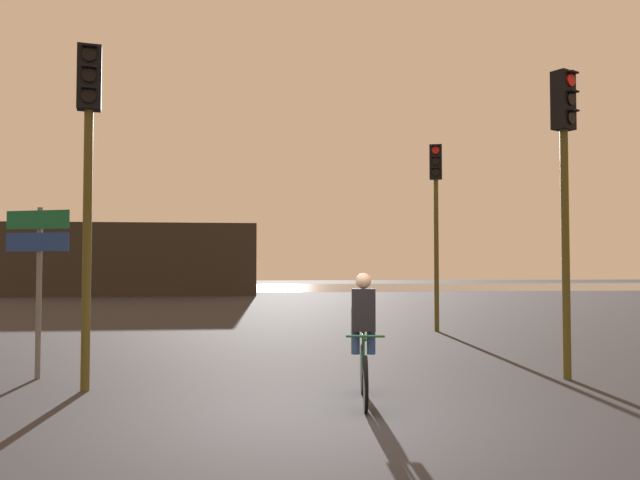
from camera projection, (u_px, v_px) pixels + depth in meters
ground_plane at (322, 420)px, 6.92m from camera, size 120.00×120.00×0.00m
water_strip at (265, 288)px, 46.19m from camera, size 80.00×16.00×0.01m
distant_building at (133, 260)px, 35.53m from camera, size 14.03×4.00×4.01m
traffic_light_far_right at (436, 202)px, 16.19m from camera, size 0.38×0.40×4.85m
traffic_light_near_right at (564, 165)px, 9.50m from camera, size 0.40×0.42×4.69m
traffic_light_near_left at (88, 151)px, 8.63m from camera, size 0.36×0.38×4.78m
direction_sign_post at (38, 260)px, 9.46m from camera, size 1.04×0.41×2.60m
cyclist at (364, 336)px, 7.90m from camera, size 0.47×1.70×1.62m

